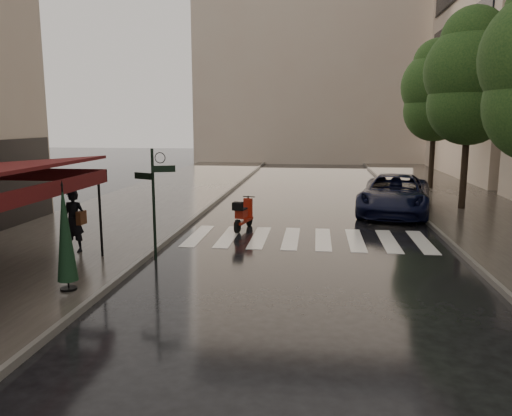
% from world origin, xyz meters
% --- Properties ---
extents(ground, '(120.00, 120.00, 0.00)m').
position_xyz_m(ground, '(0.00, 0.00, 0.00)').
color(ground, black).
rests_on(ground, ground).
extents(sidewalk_near, '(6.00, 60.00, 0.12)m').
position_xyz_m(sidewalk_near, '(-4.50, 12.00, 0.06)').
color(sidewalk_near, '#38332D').
rests_on(sidewalk_near, ground).
extents(sidewalk_far, '(5.50, 60.00, 0.12)m').
position_xyz_m(sidewalk_far, '(10.25, 12.00, 0.06)').
color(sidewalk_far, '#38332D').
rests_on(sidewalk_far, ground).
extents(curb_near, '(0.12, 60.00, 0.16)m').
position_xyz_m(curb_near, '(-1.45, 12.00, 0.07)').
color(curb_near, '#595651').
rests_on(curb_near, ground).
extents(curb_far, '(0.12, 60.00, 0.16)m').
position_xyz_m(curb_far, '(7.45, 12.00, 0.07)').
color(curb_far, '#595651').
rests_on(curb_far, ground).
extents(crosswalk, '(7.85, 3.20, 0.01)m').
position_xyz_m(crosswalk, '(2.98, 6.00, 0.01)').
color(crosswalk, silver).
rests_on(crosswalk, ground).
extents(signpost, '(1.17, 0.29, 3.10)m').
position_xyz_m(signpost, '(-1.19, 3.00, 1.83)').
color(signpost, black).
rests_on(signpost, ground).
extents(backdrop_building, '(22.00, 6.00, 20.00)m').
position_xyz_m(backdrop_building, '(3.00, 38.00, 10.00)').
color(backdrop_building, '#BFA692').
rests_on(backdrop_building, ground).
extents(tree_mid, '(3.80, 3.80, 8.34)m').
position_xyz_m(tree_mid, '(9.50, 12.00, 5.59)').
color(tree_mid, black).
rests_on(tree_mid, sidewalk_far).
extents(tree_far, '(3.80, 3.80, 8.16)m').
position_xyz_m(tree_far, '(9.70, 19.00, 5.46)').
color(tree_far, black).
rests_on(tree_far, sidewalk_far).
extents(pedestrian_with_umbrella, '(1.16, 1.18, 2.52)m').
position_xyz_m(pedestrian_with_umbrella, '(-3.63, 3.14, 1.80)').
color(pedestrian_with_umbrella, black).
rests_on(pedestrian_with_umbrella, sidewalk_near).
extents(scooter, '(0.65, 1.69, 1.13)m').
position_xyz_m(scooter, '(0.68, 7.13, 0.52)').
color(scooter, black).
rests_on(scooter, ground).
extents(parked_car, '(3.85, 6.32, 1.64)m').
position_xyz_m(parked_car, '(6.51, 11.00, 0.82)').
color(parked_car, black).
rests_on(parked_car, ground).
extents(parasol_back, '(0.45, 0.45, 2.40)m').
position_xyz_m(parasol_back, '(-2.20, -0.05, 1.41)').
color(parasol_back, black).
rests_on(parasol_back, sidewalk_near).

